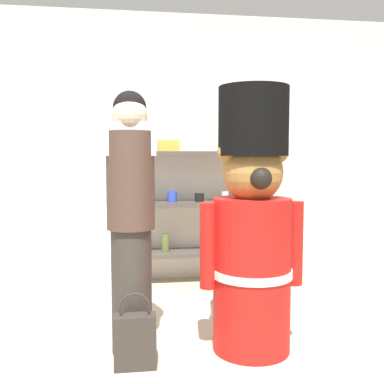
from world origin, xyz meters
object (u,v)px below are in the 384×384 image
Objects in this scene: shopping_bag at (135,340)px; merchandise_shelf at (198,199)px; teddy_bear_guard at (252,228)px; person_shopper at (131,214)px.

merchandise_shelf is at bearing 69.50° from shopping_bag.
teddy_bear_guard reaches higher than person_shopper.
teddy_bear_guard is 0.96m from shopping_bag.
teddy_bear_guard is 3.70× the size of shopping_bag.
teddy_bear_guard is (0.09, -1.55, -0.03)m from merchandise_shelf.
shopping_bag is at bearing -86.12° from person_shopper.
merchandise_shelf reaches higher than shopping_bag.
merchandise_shelf is at bearing 93.48° from teddy_bear_guard.
shopping_bag is (-0.73, -0.15, -0.61)m from teddy_bear_guard.
merchandise_shelf is 1.61m from person_shopper.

